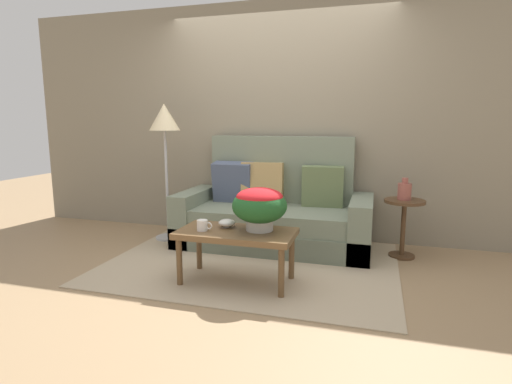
% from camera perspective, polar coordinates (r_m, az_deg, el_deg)
% --- Properties ---
extents(ground_plane, '(14.00, 14.00, 0.00)m').
position_cam_1_polar(ground_plane, '(3.83, -1.11, -10.41)').
color(ground_plane, '#997A56').
extents(wall_back, '(6.40, 0.12, 2.63)m').
position_cam_1_polar(wall_back, '(4.76, 3.26, 9.73)').
color(wall_back, gray).
rests_on(wall_back, ground).
extents(area_rug, '(2.65, 1.98, 0.01)m').
position_cam_1_polar(area_rug, '(3.92, -0.63, -9.82)').
color(area_rug, tan).
rests_on(area_rug, ground).
extents(couch, '(2.02, 0.87, 1.16)m').
position_cam_1_polar(couch, '(4.41, 2.53, -3.03)').
color(couch, '#626B59').
rests_on(couch, ground).
extents(coffee_table, '(0.95, 0.50, 0.44)m').
position_cam_1_polar(coffee_table, '(3.37, -2.75, -6.30)').
color(coffee_table, brown).
rests_on(coffee_table, ground).
extents(side_table, '(0.38, 0.38, 0.58)m').
position_cam_1_polar(side_table, '(4.24, 19.87, -3.39)').
color(side_table, '#4C331E').
rests_on(side_table, ground).
extents(floor_lamp, '(0.33, 0.33, 1.51)m').
position_cam_1_polar(floor_lamp, '(4.62, -12.59, 8.67)').
color(floor_lamp, '#B2B2B7').
rests_on(floor_lamp, ground).
extents(potted_plant, '(0.45, 0.45, 0.35)m').
position_cam_1_polar(potted_plant, '(3.31, 0.50, -1.78)').
color(potted_plant, '#B7B2A8').
rests_on(potted_plant, coffee_table).
extents(coffee_mug, '(0.13, 0.09, 0.09)m').
position_cam_1_polar(coffee_mug, '(3.37, -7.43, -4.61)').
color(coffee_mug, white).
rests_on(coffee_mug, coffee_table).
extents(snack_bowl, '(0.14, 0.14, 0.07)m').
position_cam_1_polar(snack_bowl, '(3.45, -4.08, -4.31)').
color(snack_bowl, silver).
rests_on(snack_bowl, coffee_table).
extents(table_vase, '(0.13, 0.13, 0.21)m').
position_cam_1_polar(table_vase, '(4.20, 19.96, 0.16)').
color(table_vase, '#934C42').
rests_on(table_vase, side_table).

